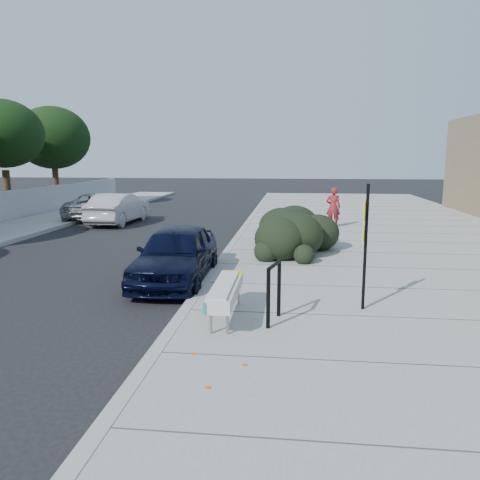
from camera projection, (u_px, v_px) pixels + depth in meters
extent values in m
plane|color=black|center=(185.00, 317.00, 9.00)|extent=(120.00, 120.00, 0.00)
cube|color=gray|center=(418.00, 263.00, 13.26)|extent=(11.20, 50.00, 0.15)
cube|color=#9E9E99|center=(223.00, 258.00, 13.88)|extent=(0.22, 50.00, 0.17)
cylinder|color=#332114|center=(8.00, 194.00, 23.88)|extent=(0.36, 0.36, 2.40)
ellipsoid|color=black|center=(2.00, 134.00, 23.36)|extent=(4.00, 4.00, 3.40)
cylinder|color=#332114|center=(56.00, 188.00, 28.78)|extent=(0.36, 0.36, 2.40)
ellipsoid|color=black|center=(53.00, 138.00, 28.25)|extent=(4.40, 4.40, 3.74)
cylinder|color=gray|center=(211.00, 322.00, 7.73)|extent=(0.05, 0.05, 0.40)
cylinder|color=gray|center=(228.00, 323.00, 7.70)|extent=(0.05, 0.05, 0.40)
cylinder|color=gray|center=(224.00, 294.00, 9.29)|extent=(0.05, 0.05, 0.40)
cylinder|color=gray|center=(238.00, 295.00, 9.26)|extent=(0.05, 0.05, 0.40)
cylinder|color=gray|center=(218.00, 298.00, 8.48)|extent=(0.05, 1.60, 0.04)
cylinder|color=gray|center=(233.00, 298.00, 8.45)|extent=(0.05, 1.60, 0.04)
cube|color=#B2B2B2|center=(226.00, 291.00, 8.44)|extent=(0.43, 2.10, 0.22)
cube|color=yellow|center=(231.00, 273.00, 9.23)|extent=(0.43, 0.42, 0.02)
cube|color=teal|center=(205.00, 307.00, 7.53)|extent=(0.05, 0.24, 0.20)
cylinder|color=black|center=(268.00, 299.00, 7.92)|extent=(0.07, 0.07, 1.03)
cylinder|color=black|center=(279.00, 289.00, 8.54)|extent=(0.07, 0.07, 1.03)
cylinder|color=black|center=(274.00, 265.00, 8.14)|extent=(0.23, 0.66, 0.07)
cube|color=black|center=(365.00, 248.00, 8.81)|extent=(0.07, 0.07, 2.41)
cube|color=yellow|center=(365.00, 211.00, 8.71)|extent=(0.08, 0.28, 0.39)
cube|color=yellow|center=(364.00, 234.00, 8.78)|extent=(0.07, 0.26, 0.30)
ellipsoid|color=black|center=(297.00, 227.00, 14.61)|extent=(2.36, 4.06, 1.45)
imported|color=black|center=(176.00, 254.00, 11.46)|extent=(1.72, 4.14, 1.40)
imported|color=#B5B5BA|center=(119.00, 208.00, 21.64)|extent=(1.68, 4.33, 1.41)
imported|color=#929497|center=(100.00, 206.00, 23.15)|extent=(2.33, 4.79, 1.31)
imported|color=maroon|center=(333.00, 207.00, 19.57)|extent=(0.61, 0.41, 1.66)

